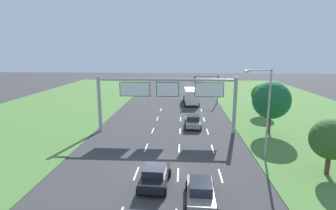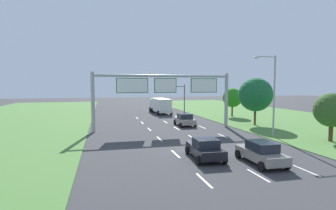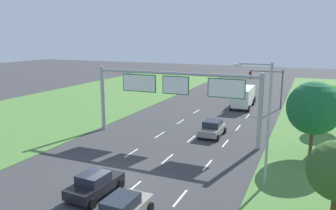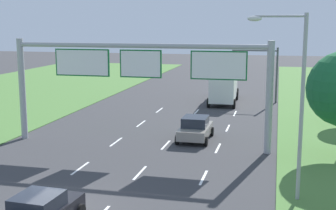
# 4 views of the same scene
# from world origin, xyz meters

# --- Properties ---
(ground_plane) EXTENTS (200.00, 200.00, 0.00)m
(ground_plane) POSITION_xyz_m (0.00, 0.00, 0.00)
(ground_plane) COLOR #38383A
(grass_verge_right) EXTENTS (24.00, 120.00, 0.06)m
(grass_verge_right) POSITION_xyz_m (21.00, 10.00, 0.03)
(grass_verge_right) COLOR #4C7A38
(grass_verge_right) RESTS_ON ground_plane
(lane_dashes_inner_left) EXTENTS (0.14, 44.40, 0.01)m
(lane_dashes_inner_left) POSITION_xyz_m (-1.75, 3.00, 0.00)
(lane_dashes_inner_left) COLOR white
(lane_dashes_inner_left) RESTS_ON ground_plane
(lane_dashes_inner_right) EXTENTS (0.14, 44.40, 0.01)m
(lane_dashes_inner_right) POSITION_xyz_m (1.75, 3.00, 0.00)
(lane_dashes_inner_right) COLOR white
(lane_dashes_inner_right) RESTS_ON ground_plane
(lane_dashes_slip) EXTENTS (0.14, 44.40, 0.01)m
(lane_dashes_slip) POSITION_xyz_m (5.25, 3.00, 0.00)
(lane_dashes_slip) COLOR white
(lane_dashes_slip) RESTS_ON ground_plane
(car_near_red) EXTENTS (2.16, 4.02, 1.65)m
(car_near_red) POSITION_xyz_m (3.43, 13.80, 0.82)
(car_near_red) COLOR gray
(car_near_red) RESTS_ON ground_plane
(car_lead_silver) EXTENTS (2.35, 4.13, 1.54)m
(car_lead_silver) POSITION_xyz_m (0.02, -1.81, 0.77)
(car_lead_silver) COLOR black
(car_lead_silver) RESTS_ON ground_plane
(car_mid_lane) EXTENTS (2.11, 4.23, 1.56)m
(car_mid_lane) POSITION_xyz_m (3.34, -3.93, 0.78)
(car_mid_lane) COLOR gray
(car_mid_lane) RESTS_ON ground_plane
(box_truck) EXTENTS (2.92, 8.65, 2.91)m
(box_truck) POSITION_xyz_m (3.58, 30.03, 1.62)
(box_truck) COLOR silver
(box_truck) RESTS_ON ground_plane
(sign_gantry) EXTENTS (17.24, 0.44, 7.00)m
(sign_gantry) POSITION_xyz_m (0.15, 11.55, 4.96)
(sign_gantry) COLOR #9EA0A5
(sign_gantry) RESTS_ON ground_plane
(traffic_light_mast) EXTENTS (4.76, 0.49, 5.60)m
(traffic_light_mast) POSITION_xyz_m (6.81, 30.60, 3.87)
(traffic_light_mast) COLOR #47494F
(traffic_light_mast) RESTS_ON ground_plane
(street_lamp) EXTENTS (2.61, 0.32, 8.50)m
(street_lamp) POSITION_xyz_m (9.58, 3.87, 5.08)
(street_lamp) COLOR #9EA0A5
(street_lamp) RESTS_ON ground_plane
(roadside_tree_near) EXTENTS (3.29, 3.29, 4.75)m
(roadside_tree_near) POSITION_xyz_m (14.02, 0.68, 3.08)
(roadside_tree_near) COLOR #513823
(roadside_tree_near) RESTS_ON ground_plane
(roadside_tree_mid) EXTENTS (4.54, 4.54, 6.47)m
(roadside_tree_mid) POSITION_xyz_m (12.78, 11.69, 4.19)
(roadside_tree_mid) COLOR #513823
(roadside_tree_mid) RESTS_ON ground_plane
(roadside_tree_far) EXTENTS (3.31, 3.31, 4.98)m
(roadside_tree_far) POSITION_xyz_m (14.49, 21.37, 3.32)
(roadside_tree_far) COLOR #513823
(roadside_tree_far) RESTS_ON ground_plane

